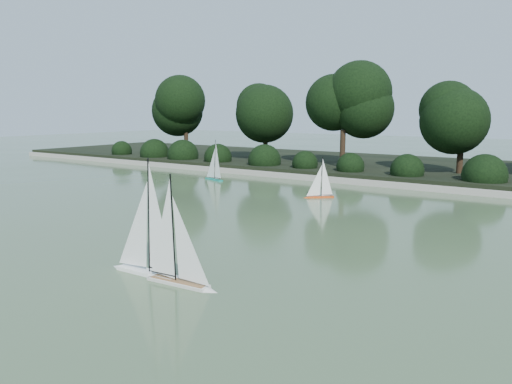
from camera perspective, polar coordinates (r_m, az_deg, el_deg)
ground at (r=8.02m, az=-3.98°, el=-7.85°), size 80.00×80.00×0.00m
pond_coping at (r=15.88m, az=16.71°, el=0.70°), size 40.00×0.35×0.18m
far_bank at (r=19.69m, az=20.35°, el=2.28°), size 40.00×8.00×0.30m
tree_line at (r=17.77m, az=23.42°, el=9.46°), size 26.31×3.93×4.39m
shrub_hedge at (r=16.69m, az=17.73°, el=2.29°), size 29.10×1.10×1.10m
sailboat_white_a at (r=7.53m, az=-12.96°, el=-6.96°), size 1.32×0.24×1.81m
sailboat_white_b at (r=6.91m, az=-8.32°, el=-8.56°), size 1.20×0.27×1.64m
sailboat_orange at (r=13.71m, az=7.08°, el=0.12°), size 0.72×0.67×1.19m
sailboat_teal at (r=17.21m, az=-4.98°, el=2.16°), size 1.06×0.48×1.47m
race_buoy at (r=7.72m, az=-6.85°, el=-8.58°), size 0.14×0.14×0.14m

